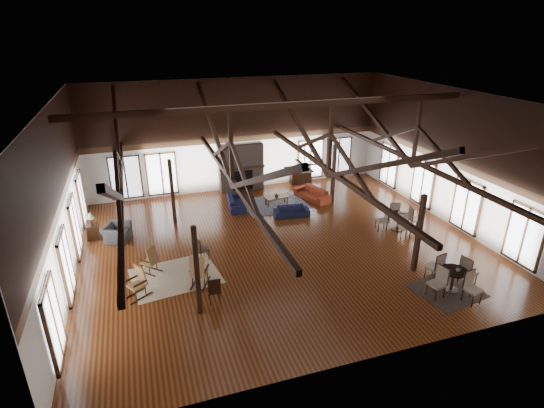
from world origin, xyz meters
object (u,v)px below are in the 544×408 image
object	(u,v)px
cafe_table_near	(453,276)
tv_console	(301,177)
sofa_navy_front	(292,211)
coffee_table	(277,198)
cafe_table_far	(398,219)
sofa_navy_left	(236,202)
sofa_orange	(312,194)
armchair	(117,233)

from	to	relation	value
cafe_table_near	tv_console	xyz separation A→B (m)	(-0.91, 11.74, -0.25)
sofa_navy_front	coffee_table	size ratio (longest dim) A/B	1.31
cafe_table_far	sofa_navy_left	bearing A→B (deg)	143.25
cafe_table_near	sofa_orange	bearing A→B (deg)	97.94
sofa_navy_left	armchair	xyz separation A→B (m)	(-5.64, -1.84, 0.08)
armchair	cafe_table_near	bearing A→B (deg)	-101.02
tv_console	sofa_orange	bearing A→B (deg)	-98.14
coffee_table	sofa_navy_left	bearing A→B (deg)	161.83
cafe_table_near	tv_console	distance (m)	11.78
coffee_table	cafe_table_near	size ratio (longest dim) A/B	0.60
sofa_orange	coffee_table	size ratio (longest dim) A/B	1.62
sofa_navy_left	coffee_table	size ratio (longest dim) A/B	1.49
sofa_navy_left	cafe_table_near	xyz separation A→B (m)	(5.35, -9.34, 0.27)
sofa_navy_front	tv_console	distance (m)	4.77
sofa_navy_left	tv_console	xyz separation A→B (m)	(4.44, 2.40, 0.02)
cafe_table_far	sofa_navy_front	bearing A→B (deg)	144.66
armchair	cafe_table_far	xyz separation A→B (m)	(11.91, -2.85, 0.17)
coffee_table	cafe_table_near	world-z (taller)	cafe_table_near
cafe_table_near	tv_console	world-z (taller)	cafe_table_near
coffee_table	cafe_table_near	distance (m)	9.59
sofa_navy_left	cafe_table_near	distance (m)	10.76
sofa_orange	cafe_table_near	distance (m)	9.26
sofa_navy_left	cafe_table_near	bearing A→B (deg)	-143.74
sofa_orange	armchair	distance (m)	9.85
armchair	sofa_navy_left	bearing A→B (deg)	-48.61
armchair	cafe_table_near	size ratio (longest dim) A/B	0.51
tv_console	cafe_table_near	bearing A→B (deg)	-85.57
sofa_navy_left	sofa_orange	bearing A→B (deg)	-85.96
sofa_navy_front	coffee_table	bearing A→B (deg)	105.17
sofa_navy_front	coffee_table	xyz separation A→B (m)	(-0.24, 1.51, 0.16)
sofa_navy_left	coffee_table	distance (m)	2.06
sofa_navy_front	sofa_navy_left	size ratio (longest dim) A/B	0.88
sofa_orange	tv_console	distance (m)	2.60
cafe_table_near	tv_console	size ratio (longest dim) A/B	1.78
tv_console	sofa_navy_front	bearing A→B (deg)	-116.92
cafe_table_far	tv_console	bearing A→B (deg)	104.55
sofa_orange	armchair	xyz separation A→B (m)	(-9.70, -1.67, 0.05)
coffee_table	cafe_table_near	xyz separation A→B (m)	(3.31, -9.00, 0.15)
sofa_navy_front	cafe_table_near	bearing A→B (deg)	-61.70
sofa_navy_front	cafe_table_far	xyz separation A→B (m)	(4.00, -2.84, 0.28)
sofa_navy_left	tv_console	distance (m)	5.05
cafe_table_near	tv_console	bearing A→B (deg)	94.43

